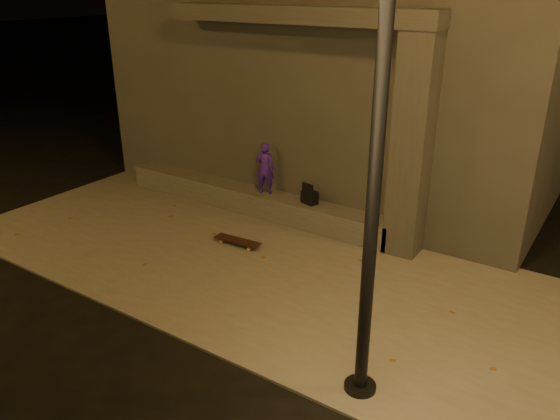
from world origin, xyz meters
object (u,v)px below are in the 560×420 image
Objects in this scene: column at (412,149)px; street_lamp_0 at (386,24)px; backpack at (310,196)px; skateboarder at (265,168)px; skateboard at (237,241)px.

street_lamp_0 reaches higher than column.
backpack is at bearing 180.00° from column.
skateboard is (0.39, -1.40, -0.87)m from skateboarder.
column is at bearing 161.30° from skateboarder.
skateboarder is 0.14× the size of street_lamp_0.
skateboard is 5.53m from street_lamp_0.
backpack is at bearing 128.30° from street_lamp_0.
skateboarder reaches higher than skateboard.
column reaches higher than skateboarder.
backpack reaches higher than skateboard.
skateboarder is at bearing 137.07° from street_lamp_0.
skateboard is at bearing 148.09° from street_lamp_0.
skateboarder is 1.70m from skateboard.
column is 8.76× the size of backpack.
backpack is (-1.85, 0.00, -1.21)m from column.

